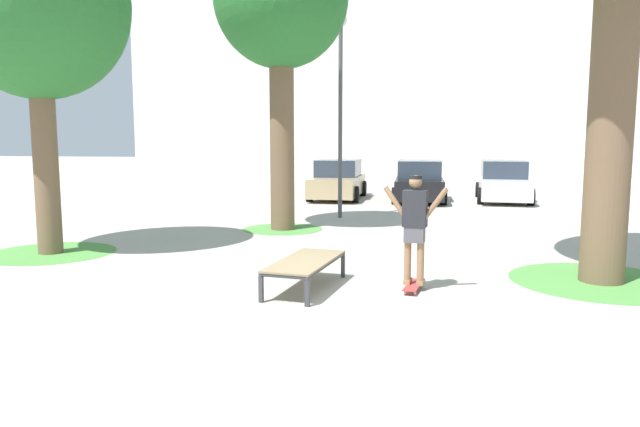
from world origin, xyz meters
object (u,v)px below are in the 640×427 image
(tree_near_left, at_px, (37,5))
(tree_mid_back, at_px, (281,2))
(skateboard, at_px, (413,285))
(skater, at_px, (415,222))
(light_post, at_px, (340,86))
(car_tan, at_px, (338,181))
(car_white, at_px, (503,182))
(skate_box, at_px, (305,263))
(car_black, at_px, (419,182))

(tree_near_left, height_order, tree_mid_back, tree_mid_back)
(skateboard, bearing_deg, skater, 79.41)
(tree_near_left, height_order, light_post, tree_near_left)
(skateboard, relative_size, tree_near_left, 0.12)
(car_tan, height_order, car_white, same)
(skateboard, xyz_separation_m, tree_mid_back, (-3.32, 5.75, 5.57))
(car_white, xyz_separation_m, light_post, (-5.46, -5.56, 3.13))
(skateboard, height_order, car_tan, car_tan)
(tree_mid_back, distance_m, car_tan, 9.38)
(skateboard, relative_size, light_post, 0.14)
(skate_box, distance_m, tree_mid_back, 8.08)
(skateboard, height_order, light_post, light_post)
(tree_near_left, bearing_deg, tree_mid_back, 43.69)
(tree_near_left, xyz_separation_m, car_tan, (4.47, 11.79, -4.22))
(car_tan, bearing_deg, car_black, -5.77)
(tree_mid_back, bearing_deg, skater, -59.97)
(tree_near_left, height_order, car_white, tree_near_left)
(skateboard, bearing_deg, car_white, 76.44)
(skate_box, height_order, car_tan, car_tan)
(skate_box, bearing_deg, light_post, 93.16)
(skater, height_order, tree_mid_back, tree_mid_back)
(car_tan, xyz_separation_m, light_post, (0.74, -5.48, 3.13))
(skate_box, distance_m, car_black, 13.69)
(skate_box, distance_m, skateboard, 1.71)
(tree_mid_back, bearing_deg, car_tan, 86.75)
(car_tan, bearing_deg, skater, -78.16)
(skateboard, relative_size, car_tan, 0.19)
(skate_box, distance_m, light_post, 9.07)
(skater, xyz_separation_m, tree_mid_back, (-3.32, 5.75, 4.58))
(skater, distance_m, car_white, 14.18)
(skater, xyz_separation_m, car_tan, (-2.87, 13.70, -0.38))
(skateboard, height_order, tree_mid_back, tree_mid_back)
(car_tan, bearing_deg, light_post, -82.33)
(tree_near_left, bearing_deg, skater, -14.57)
(skater, relative_size, light_post, 0.29)
(tree_mid_back, xyz_separation_m, car_tan, (0.45, 7.95, -4.96))
(skater, bearing_deg, tree_mid_back, 120.03)
(skate_box, bearing_deg, car_white, 70.32)
(skateboard, height_order, car_white, car_white)
(skate_box, bearing_deg, tree_near_left, 159.83)
(light_post, bearing_deg, tree_near_left, -129.57)
(car_black, bearing_deg, skater, -90.95)
(car_white, relative_size, light_post, 0.74)
(tree_mid_back, bearing_deg, car_white, 50.38)
(skateboard, relative_size, car_white, 0.19)
(car_white, bearing_deg, car_tan, -179.24)
(tree_mid_back, distance_m, light_post, 3.29)
(skate_box, xyz_separation_m, skateboard, (1.67, 0.17, -0.34))
(tree_near_left, xyz_separation_m, car_white, (10.67, 11.87, -4.22))
(skateboard, height_order, tree_near_left, tree_near_left)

